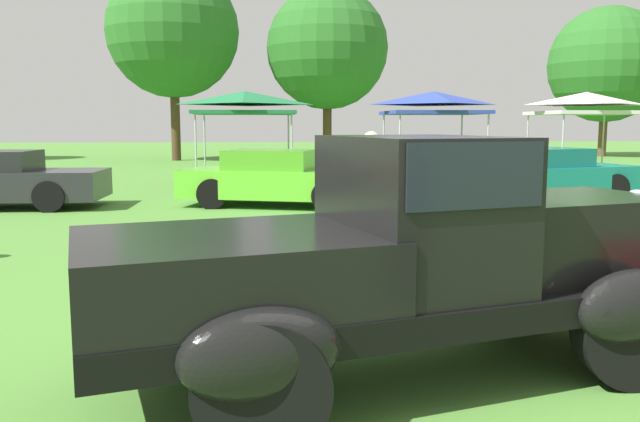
{
  "coord_description": "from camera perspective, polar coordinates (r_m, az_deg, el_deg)",
  "views": [
    {
      "loc": [
        -1.14,
        -4.17,
        1.79
      ],
      "look_at": [
        -0.56,
        2.96,
        0.83
      ],
      "focal_mm": 36.7,
      "sensor_mm": 36.0,
      "label": 1
    }
  ],
  "objects": [
    {
      "name": "spectator_near_truck",
      "position": [
        8.56,
        4.45,
        1.76
      ],
      "size": [
        0.43,
        0.3,
        1.69
      ],
      "color": "#7F7056",
      "rests_on": "ground_plane"
    },
    {
      "name": "treeline_mid_right",
      "position": [
        39.37,
        23.71,
        11.59
      ],
      "size": [
        6.19,
        6.19,
        8.04
      ],
      "color": "brown",
      "rests_on": "ground_plane"
    },
    {
      "name": "show_car_teal",
      "position": [
        16.17,
        19.1,
        3.0
      ],
      "size": [
        4.68,
        2.87,
        1.22
      ],
      "color": "teal",
      "rests_on": "ground_plane"
    },
    {
      "name": "treeline_mid_left",
      "position": [
        33.04,
        -12.7,
        15.01
      ],
      "size": [
        6.28,
        6.28,
        9.29
      ],
      "color": "#47331E",
      "rests_on": "ground_plane"
    },
    {
      "name": "show_car_lime",
      "position": [
        14.28,
        -3.86,
        2.84
      ],
      "size": [
        4.42,
        2.76,
        1.22
      ],
      "color": "#60C62D",
      "rests_on": "ground_plane"
    },
    {
      "name": "canopy_tent_center_field",
      "position": [
        19.42,
        9.88,
        9.39
      ],
      "size": [
        2.72,
        2.72,
        2.71
      ],
      "color": "#B7B7BC",
      "rests_on": "ground_plane"
    },
    {
      "name": "canopy_tent_right_field",
      "position": [
        21.04,
        22.2,
        8.8
      ],
      "size": [
        2.75,
        2.75,
        2.71
      ],
      "color": "#B7B7BC",
      "rests_on": "ground_plane"
    },
    {
      "name": "canopy_tent_left_field",
      "position": [
        19.14,
        -6.57,
        9.48
      ],
      "size": [
        2.86,
        2.86,
        2.71
      ],
      "color": "#B7B7BC",
      "rests_on": "ground_plane"
    },
    {
      "name": "treeline_center",
      "position": [
        33.28,
        0.65,
        13.98
      ],
      "size": [
        6.0,
        6.0,
        8.48
      ],
      "color": "#47331E",
      "rests_on": "ground_plane"
    },
    {
      "name": "feature_pickup_truck",
      "position": [
        4.62,
        7.64,
        -3.93
      ],
      "size": [
        4.57,
        2.7,
        1.7
      ],
      "color": "black",
      "rests_on": "ground_plane"
    },
    {
      "name": "ground_plane",
      "position": [
        4.68,
        10.12,
        -14.94
      ],
      "size": [
        120.0,
        120.0,
        0.0
      ],
      "primitive_type": "plane",
      "color": "#4C8433"
    }
  ]
}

